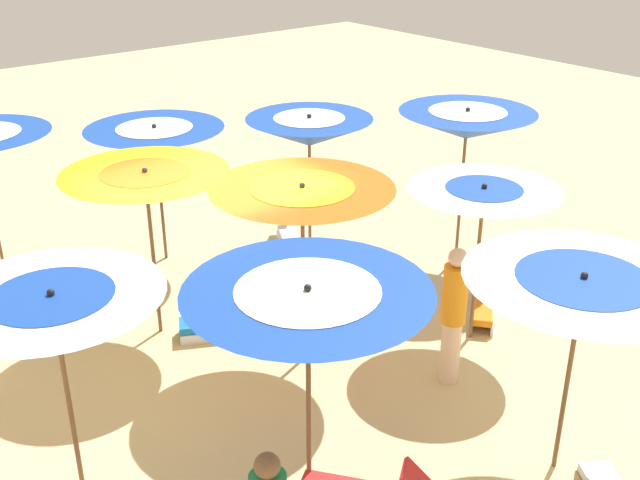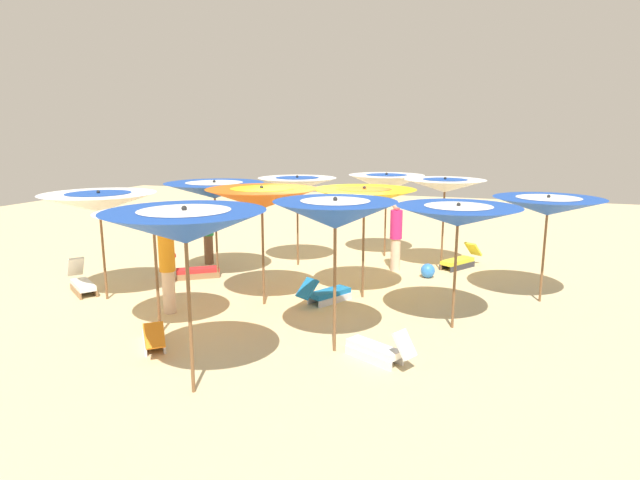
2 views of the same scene
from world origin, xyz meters
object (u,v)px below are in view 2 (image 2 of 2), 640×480
Objects in this scene: beach_umbrella_1 at (445,186)px; beach_umbrella_3 at (458,216)px; lounger_0 at (460,260)px; beachgoer_1 at (167,265)px; beach_ball at (428,271)px; beachgoer_2 at (208,232)px; lounger_1 at (326,293)px; lounger_3 at (378,349)px; beach_umbrella_5 at (297,184)px; beach_umbrella_10 at (153,222)px; lounger_5 at (153,336)px; beach_umbrella_8 at (215,190)px; beach_umbrella_9 at (185,226)px; beachgoer_0 at (396,234)px; beach_umbrella_0 at (548,206)px; lounger_4 at (82,282)px; beach_umbrella_4 at (364,197)px; beach_umbrella_2 at (386,183)px; beach_umbrella_11 at (99,202)px; beach_umbrella_7 at (262,198)px; beach_umbrella_6 at (335,214)px; lounger_2 at (193,270)px.

beach_umbrella_1 reaches higher than beach_umbrella_3.
beachgoer_1 reaches higher than lounger_0.
beach_umbrella_1 reaches higher than beach_ball.
beachgoer_2 is (1.77, -6.31, 0.66)m from lounger_0.
lounger_1 is at bearing 5.73° from beachgoer_2.
beach_umbrella_3 is at bearing -90.56° from lounger_3.
beach_umbrella_5 reaches higher than beach_umbrella_10.
lounger_5 is 6.74m from beach_ball.
lounger_0 is (-4.41, -0.23, -1.82)m from beach_umbrella_3.
beachgoer_1 is at bearing 8.71° from beach_umbrella_8.
beach_umbrella_5 is 4.62m from lounger_0.
beach_umbrella_9 reaches higher than lounger_1.
beach_umbrella_8 is at bearing -153.45° from beachgoer_0.
beach_umbrella_1 is (-1.89, -2.22, 0.15)m from beach_umbrella_0.
beach_umbrella_0 is at bearing -92.64° from lounger_5.
beach_umbrella_3 is 0.89× the size of beach_umbrella_9.
lounger_4 is (0.47, -7.85, -1.81)m from beach_umbrella_3.
lounger_4 is at bearing -74.32° from beach_umbrella_4.
beach_umbrella_3 is 1.71× the size of lounger_0.
beach_umbrella_5 is at bearing -170.07° from beach_umbrella_9.
beach_umbrella_0 is 4.87m from beach_umbrella_2.
beachgoer_1 is (4.57, -3.49, 0.02)m from beachgoer_0.
beach_umbrella_11 is 1.73× the size of lounger_0.
beach_umbrella_7 reaches higher than beach_umbrella_0.
beach_umbrella_3 is at bearing 139.53° from beach_umbrella_9.
beach_umbrella_4 is at bearing 138.47° from beach_umbrella_10.
beach_umbrella_7 reaches higher than beach_ball.
beach_umbrella_2 is at bearing -55.98° from lounger_5.
beach_ball is at bearing 162.09° from beach_umbrella_9.
beachgoer_1 is (-0.98, -0.48, -1.02)m from beach_umbrella_10.
beach_umbrella_4 is 2.09m from beach_umbrella_7.
beach_umbrella_6 is 2.71m from beach_umbrella_7.
lounger_5 is at bearing -32.55° from beach_ball.
beach_umbrella_3 is 6.56m from lounger_2.
beach_umbrella_4 is at bearing -24.90° from beach_umbrella_1.
beach_umbrella_11 is (0.78, -3.25, -0.12)m from beach_umbrella_7.
beach_umbrella_2 reaches higher than beach_umbrella_0.
beachgoer_1 is 5.20× the size of beach_ball.
beach_umbrella_2 is 1.85× the size of lounger_1.
beach_umbrella_0 is 2.00× the size of lounger_5.
beach_umbrella_10 is 3.80m from lounger_1.
beach_umbrella_6 reaches higher than lounger_4.
lounger_1 is 0.70× the size of beachgoer_1.
lounger_4 is at bearing -62.40° from beach_ball.
beach_umbrella_8 is at bearing -127.10° from beach_umbrella_7.
beach_umbrella_11 is at bearing -64.67° from beachgoer_2.
beach_ball is at bearing -164.55° from beach_umbrella_3.
beach_umbrella_4 is at bearing 167.05° from beach_umbrella_9.
lounger_1 is at bearing -46.95° from lounger_2.
lounger_3 is at bearing 79.42° from beach_umbrella_11.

